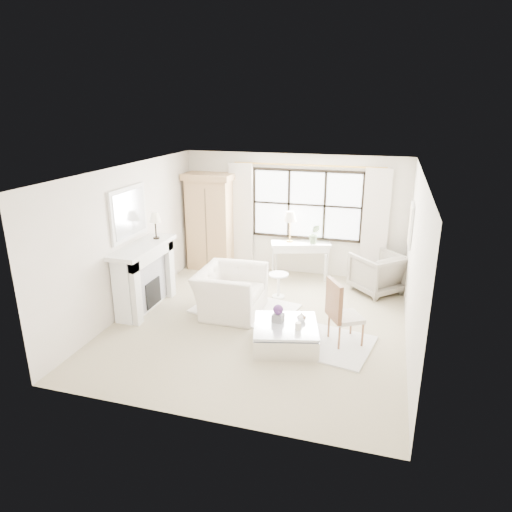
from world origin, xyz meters
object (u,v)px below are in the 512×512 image
(console_table, at_px, (300,260))
(coffee_table, at_px, (285,335))
(armoire, at_px, (211,221))
(club_armchair, at_px, (231,291))

(console_table, xyz_separation_m, coffee_table, (0.38, -3.14, -0.22))
(coffee_table, bearing_deg, armoire, 114.37)
(armoire, height_order, console_table, armoire)
(armoire, distance_m, coffee_table, 4.13)
(club_armchair, distance_m, coffee_table, 1.60)
(console_table, xyz_separation_m, club_armchair, (-0.88, -2.20, 0.02))
(coffee_table, bearing_deg, console_table, 82.74)
(armoire, bearing_deg, club_armchair, -58.43)
(console_table, relative_size, club_armchair, 1.07)
(club_armchair, bearing_deg, coffee_table, -127.14)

